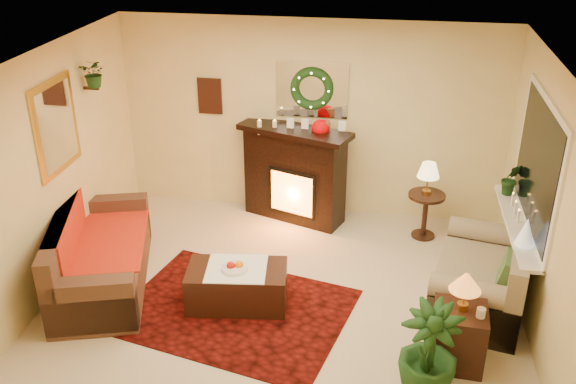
% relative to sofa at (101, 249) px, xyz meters
% --- Properties ---
extents(floor, '(5.00, 5.00, 0.00)m').
position_rel_sofa_xyz_m(floor, '(2.04, -0.06, -0.43)').
color(floor, beige).
rests_on(floor, ground).
extents(ceiling, '(5.00, 5.00, 0.00)m').
position_rel_sofa_xyz_m(ceiling, '(2.04, -0.06, 2.17)').
color(ceiling, white).
rests_on(ceiling, ground).
extents(wall_back, '(5.00, 5.00, 0.00)m').
position_rel_sofa_xyz_m(wall_back, '(2.04, 2.19, 0.87)').
color(wall_back, '#EFD88C').
rests_on(wall_back, ground).
extents(wall_front, '(5.00, 5.00, 0.00)m').
position_rel_sofa_xyz_m(wall_front, '(2.04, -2.31, 0.87)').
color(wall_front, '#EFD88C').
rests_on(wall_front, ground).
extents(wall_left, '(4.50, 4.50, 0.00)m').
position_rel_sofa_xyz_m(wall_left, '(-0.46, -0.06, 0.87)').
color(wall_left, '#EFD88C').
rests_on(wall_left, ground).
extents(wall_right, '(4.50, 4.50, 0.00)m').
position_rel_sofa_xyz_m(wall_right, '(4.54, -0.06, 0.87)').
color(wall_right, '#EFD88C').
rests_on(wall_right, ground).
extents(area_rug, '(2.62, 2.19, 0.01)m').
position_rel_sofa_xyz_m(area_rug, '(1.57, -0.29, -0.42)').
color(area_rug, '#60040B').
rests_on(area_rug, floor).
extents(sofa, '(1.44, 2.20, 0.87)m').
position_rel_sofa_xyz_m(sofa, '(0.00, 0.00, 0.00)').
color(sofa, brown).
rests_on(sofa, floor).
extents(red_throw, '(0.87, 1.41, 0.02)m').
position_rel_sofa_xyz_m(red_throw, '(-0.01, 0.14, 0.03)').
color(red_throw, red).
rests_on(red_throw, sofa).
extents(fireplace, '(1.37, 0.84, 1.20)m').
position_rel_sofa_xyz_m(fireplace, '(1.86, 1.91, 0.12)').
color(fireplace, black).
rests_on(fireplace, floor).
extents(poinsettia, '(0.23, 0.23, 0.23)m').
position_rel_sofa_xyz_m(poinsettia, '(2.20, 1.87, 0.87)').
color(poinsettia, '#CE0003').
rests_on(poinsettia, fireplace).
extents(mantel_candle_a, '(0.06, 0.06, 0.18)m').
position_rel_sofa_xyz_m(mantel_candle_a, '(1.41, 1.89, 0.83)').
color(mantel_candle_a, white).
rests_on(mantel_candle_a, fireplace).
extents(mantel_candle_b, '(0.06, 0.06, 0.18)m').
position_rel_sofa_xyz_m(mantel_candle_b, '(1.60, 1.91, 0.83)').
color(mantel_candle_b, silver).
rests_on(mantel_candle_b, fireplace).
extents(mantel_mirror, '(0.92, 0.02, 0.72)m').
position_rel_sofa_xyz_m(mantel_mirror, '(2.04, 2.17, 1.27)').
color(mantel_mirror, white).
rests_on(mantel_mirror, wall_back).
extents(wreath, '(0.55, 0.11, 0.55)m').
position_rel_sofa_xyz_m(wreath, '(2.04, 2.13, 1.29)').
color(wreath, '#194719').
rests_on(wreath, wall_back).
extents(wall_art, '(0.32, 0.03, 0.48)m').
position_rel_sofa_xyz_m(wall_art, '(0.69, 2.17, 1.12)').
color(wall_art, '#381E11').
rests_on(wall_art, wall_back).
extents(gold_mirror, '(0.03, 0.84, 1.00)m').
position_rel_sofa_xyz_m(gold_mirror, '(-0.44, 0.24, 1.32)').
color(gold_mirror, gold).
rests_on(gold_mirror, wall_left).
extents(hanging_plant, '(0.33, 0.28, 0.36)m').
position_rel_sofa_xyz_m(hanging_plant, '(-0.30, 0.99, 1.54)').
color(hanging_plant, '#194719').
rests_on(hanging_plant, wall_left).
extents(loveseat, '(1.17, 1.67, 0.88)m').
position_rel_sofa_xyz_m(loveseat, '(4.10, 0.28, -0.01)').
color(loveseat, tan).
rests_on(loveseat, floor).
extents(window_frame, '(0.03, 1.86, 1.36)m').
position_rel_sofa_xyz_m(window_frame, '(4.53, 0.49, 1.12)').
color(window_frame, white).
rests_on(window_frame, wall_right).
extents(window_glass, '(0.02, 1.70, 1.22)m').
position_rel_sofa_xyz_m(window_glass, '(4.51, 0.49, 1.12)').
color(window_glass, black).
rests_on(window_glass, wall_right).
extents(window_sill, '(0.22, 1.86, 0.04)m').
position_rel_sofa_xyz_m(window_sill, '(4.42, 0.49, 0.44)').
color(window_sill, white).
rests_on(window_sill, wall_right).
extents(mini_tree, '(0.19, 0.19, 0.28)m').
position_rel_sofa_xyz_m(mini_tree, '(4.41, 0.03, 0.61)').
color(mini_tree, white).
rests_on(mini_tree, window_sill).
extents(sill_plant, '(0.27, 0.22, 0.50)m').
position_rel_sofa_xyz_m(sill_plant, '(4.43, 1.17, 0.66)').
color(sill_plant, '#24551B').
rests_on(sill_plant, window_sill).
extents(side_table_round, '(0.50, 0.50, 0.60)m').
position_rel_sofa_xyz_m(side_table_round, '(3.56, 1.65, -0.10)').
color(side_table_round, black).
rests_on(side_table_round, floor).
extents(lamp_cream, '(0.27, 0.27, 0.42)m').
position_rel_sofa_xyz_m(lamp_cream, '(3.55, 1.65, 0.45)').
color(lamp_cream, '#FFE488').
rests_on(lamp_cream, side_table_round).
extents(end_table_square, '(0.50, 0.50, 0.59)m').
position_rel_sofa_xyz_m(end_table_square, '(3.80, -0.73, -0.16)').
color(end_table_square, '#3A2313').
rests_on(end_table_square, floor).
extents(lamp_tiffany, '(0.29, 0.29, 0.42)m').
position_rel_sofa_xyz_m(lamp_tiffany, '(3.81, -0.70, 0.32)').
color(lamp_tiffany, orange).
rests_on(lamp_tiffany, end_table_square).
extents(coffee_table, '(1.10, 0.69, 0.44)m').
position_rel_sofa_xyz_m(coffee_table, '(1.57, -0.16, -0.22)').
color(coffee_table, black).
rests_on(coffee_table, floor).
extents(fruit_bowl, '(0.27, 0.27, 0.06)m').
position_rel_sofa_xyz_m(fruit_bowl, '(1.56, -0.19, 0.02)').
color(fruit_bowl, white).
rests_on(fruit_bowl, coffee_table).
extents(floor_palm, '(2.04, 2.04, 2.77)m').
position_rel_sofa_xyz_m(floor_palm, '(3.50, -1.21, 0.02)').
color(floor_palm, black).
rests_on(floor_palm, floor).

